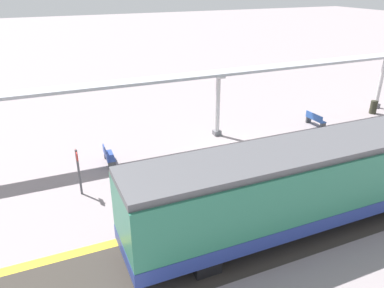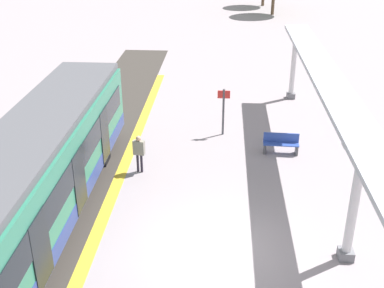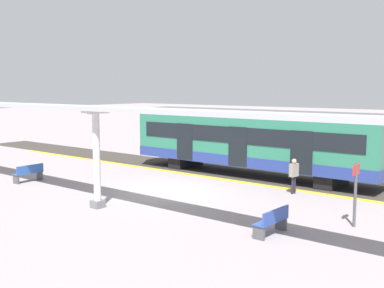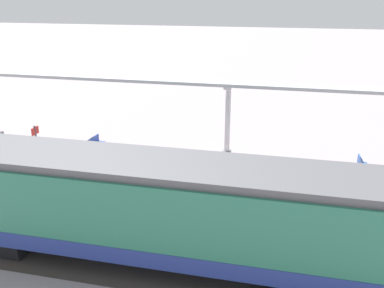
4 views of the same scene
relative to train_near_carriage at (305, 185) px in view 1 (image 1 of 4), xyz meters
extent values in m
plane|color=gray|center=(5.77, -0.92, -1.83)|extent=(176.00, 176.00, 0.00)
cube|color=gold|center=(1.81, -0.92, -1.83)|extent=(0.43, 34.56, 0.01)
cube|color=#38332D|center=(-0.01, -0.92, -1.83)|extent=(3.20, 46.56, 0.01)
cube|color=#2A7258|center=(-0.01, 0.00, 0.11)|extent=(2.60, 13.95, 2.60)
cube|color=navy|center=(-0.01, 0.00, -0.92)|extent=(2.63, 13.97, 0.55)
cube|color=#515156|center=(-0.01, 0.00, 1.53)|extent=(2.39, 13.95, 0.24)
cube|color=black|center=(1.31, 0.00, 0.42)|extent=(0.03, 12.83, 0.84)
cube|color=black|center=(1.31, -3.49, -0.14)|extent=(0.04, 1.10, 2.00)
cube|color=black|center=(1.31, 0.00, -0.14)|extent=(0.04, 1.10, 2.00)
cube|color=black|center=(1.31, 3.49, -0.14)|extent=(0.04, 1.10, 2.00)
cube|color=black|center=(-0.01, 4.46, -1.51)|extent=(2.21, 0.90, 0.64)
cube|color=black|center=(-0.01, -4.46, -1.51)|extent=(2.21, 0.90, 0.64)
cube|color=slate|center=(9.50, -14.51, -1.68)|extent=(0.44, 0.44, 0.30)
cylinder|color=silver|center=(9.50, -14.51, 0.15)|extent=(0.28, 0.28, 3.38)
cube|color=slate|center=(9.50, -1.16, -1.68)|extent=(0.44, 0.44, 0.30)
cylinder|color=silver|center=(9.50, -1.16, 0.15)|extent=(0.28, 0.28, 3.38)
cube|color=silver|center=(9.50, -1.16, 1.90)|extent=(1.10, 0.36, 0.12)
cube|color=#A8AAB2|center=(9.50, -0.93, 2.04)|extent=(1.20, 27.96, 0.16)
cube|color=#2E489D|center=(8.26, 5.75, -1.39)|extent=(1.52, 0.51, 0.04)
cube|color=#2E489D|center=(8.27, 5.94, -1.17)|extent=(1.50, 0.13, 0.40)
cube|color=#4C4C51|center=(8.93, 5.72, -1.62)|extent=(0.12, 0.40, 0.42)
cube|color=#4C4C51|center=(7.59, 5.78, -1.62)|extent=(0.12, 0.40, 0.42)
cube|color=#2B54A5|center=(8.33, -7.83, -1.39)|extent=(1.51, 0.49, 0.04)
cube|color=#2B54A5|center=(8.32, -7.64, -1.17)|extent=(1.50, 0.11, 0.40)
cube|color=#4C4C51|center=(9.00, -7.81, -1.62)|extent=(0.11, 0.40, 0.42)
cube|color=#4C4C51|center=(7.66, -7.85, -1.62)|extent=(0.11, 0.40, 0.42)
cylinder|color=#313223|center=(8.63, -13.25, -1.37)|extent=(0.48, 0.48, 0.93)
cylinder|color=#4C4C51|center=(5.78, 7.55, -0.73)|extent=(0.10, 0.10, 2.20)
cube|color=red|center=(5.78, 7.55, 0.12)|extent=(0.56, 0.04, 0.36)
cylinder|color=#27212D|center=(2.62, 3.72, -1.45)|extent=(0.10, 0.10, 0.77)
cylinder|color=#27212D|center=(2.46, 3.75, -1.45)|extent=(0.10, 0.10, 0.77)
cube|color=gray|center=(2.54, 3.74, -0.77)|extent=(0.48, 0.28, 0.58)
sphere|color=tan|center=(2.54, 3.74, -0.38)|extent=(0.21, 0.21, 0.21)
camera|label=1|loc=(-9.37, 8.67, 7.11)|focal=34.68mm
camera|label=2|loc=(5.70, -12.98, 7.48)|focal=45.39mm
camera|label=3|loc=(20.99, 12.68, 2.81)|focal=43.25mm
camera|label=4|loc=(-10.79, -3.94, 6.36)|focal=38.76mm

